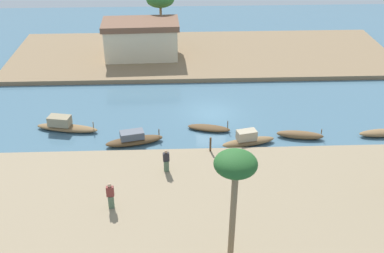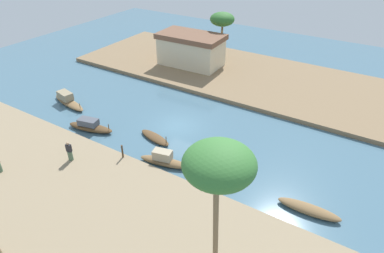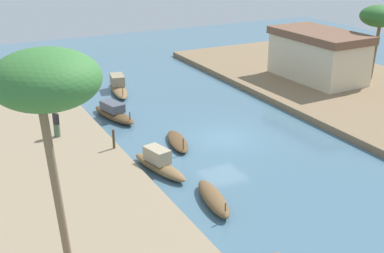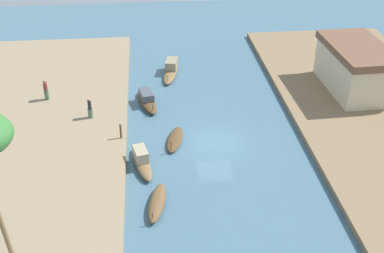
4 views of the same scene
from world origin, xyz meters
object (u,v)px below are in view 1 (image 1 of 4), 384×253
Objects in this scene: person_on_near_bank at (111,197)px; mooring_post at (210,144)px; person_by_mooring at (166,162)px; sampan_near_left_bank at (65,126)px; riverside_building at (141,39)px; sampan_open_hull at (300,135)px; palm_tree_left_near at (235,169)px; sampan_foreground at (134,139)px; sampan_downstream_large at (209,128)px; sampan_with_red_awning at (248,140)px; palm_tree_right_tall at (160,0)px.

mooring_post is (6.40, 6.07, -0.23)m from person_on_near_bank.
sampan_near_left_bank is at bearing 128.81° from person_by_mooring.
riverside_building reaches higher than person_by_mooring.
sampan_open_hull is 0.56× the size of palm_tree_left_near.
sampan_foreground reaches higher than sampan_downstream_large.
mooring_post is at bearing -137.13° from person_on_near_bank.
sampan_with_red_awning is 7.14m from person_by_mooring.
mooring_post is at bearing -80.58° from palm_tree_right_tall.
palm_tree_left_near reaches higher than sampan_near_left_bank.
palm_tree_right_tall is (-0.70, 25.42, 4.23)m from person_by_mooring.
palm_tree_left_near is at bearing -79.33° from person_by_mooring.
sampan_foreground reaches higher than sampan_open_hull.
sampan_downstream_large is at bearing 90.41° from palm_tree_left_near.
palm_tree_right_tall reaches higher than person_by_mooring.
sampan_open_hull is 2.27× the size of person_by_mooring.
person_on_near_bank is at bearing -110.50° from sampan_downstream_large.
mooring_post is (3.13, 2.36, -0.14)m from person_by_mooring.
palm_tree_right_tall is (1.78, 21.17, 4.95)m from sampan_foreground.
sampan_foreground is 4.98m from person_by_mooring.
riverside_building is at bearing 85.20° from person_by_mooring.
palm_tree_right_tall is at bearing 128.36° from sampan_open_hull.
mooring_post is 0.14× the size of riverside_building.
person_on_near_bank is 29.54m from palm_tree_right_tall.
sampan_near_left_bank is 20.84m from palm_tree_right_tall.
palm_tree_right_tall is (7.35, 18.87, 4.93)m from sampan_near_left_bank.
person_on_near_bank is (-13.47, -8.32, 0.93)m from sampan_open_hull.
person_on_near_bank is 0.27× the size of palm_tree_left_near.
person_on_near_bank is at bearing 146.56° from palm_tree_left_near.
sampan_foreground is at bearing -167.66° from sampan_open_hull.
sampan_open_hull is at bearing 17.67° from mooring_post.
palm_tree_left_near reaches higher than mooring_post.
palm_tree_right_tall is at bearing 94.36° from sampan_with_red_awning.
riverside_building is (-2.73, 21.41, 1.25)m from person_by_mooring.
sampan_with_red_awning is at bearing -141.92° from person_on_near_bank.
person_by_mooring reaches higher than sampan_downstream_large.
sampan_near_left_bank is at bearing -111.70° from riverside_building.
person_on_near_bank is (-0.80, -7.97, 0.81)m from sampan_foreground.
mooring_post is at bearing -167.43° from sampan_with_red_awning.
sampan_near_left_bank is 0.78× the size of palm_tree_left_near.
sampan_near_left_bank is 4.65× the size of mooring_post.
person_by_mooring is at bearing -105.07° from sampan_downstream_large.
sampan_foreground is at bearing 108.20° from person_by_mooring.
mooring_post is 11.64m from palm_tree_left_near.
sampan_foreground is at bearing -10.97° from sampan_near_left_bank.
sampan_with_red_awning is 3.27m from mooring_post.
sampan_near_left_bank is 6.03m from sampan_foreground.
person_by_mooring is at bearing -144.94° from sampan_open_hull.
sampan_open_hull is 21.30m from riverside_building.
person_on_near_bank reaches higher than mooring_post.
mooring_post is at bearing 24.96° from person_by_mooring.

